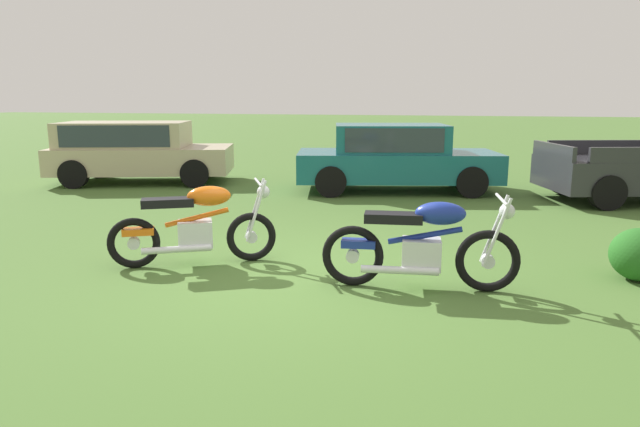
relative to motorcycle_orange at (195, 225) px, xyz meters
name	(u,v)px	position (x,y,z in m)	size (l,w,h in m)	color
ground_plane	(302,277)	(1.37, -0.14, -0.48)	(120.00, 120.00, 0.00)	#476B2D
motorcycle_orange	(195,225)	(0.00, 0.00, 0.00)	(1.81, 1.17, 1.02)	black
motorcycle_blue	(422,245)	(2.71, -0.20, 0.00)	(2.06, 0.69, 1.02)	black
car_beige	(134,147)	(-4.57, 5.80, 0.35)	(4.44, 3.01, 1.43)	#BCAD8C
car_teal	(394,154)	(1.53, 6.17, 0.31)	(4.55, 2.77, 1.43)	#19606B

